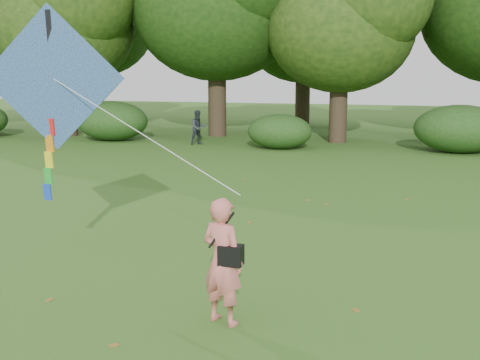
# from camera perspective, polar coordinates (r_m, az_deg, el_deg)

# --- Properties ---
(ground) EXTENTS (100.00, 100.00, 0.00)m
(ground) POSITION_cam_1_polar(r_m,az_deg,el_deg) (7.76, 4.88, -14.07)
(ground) COLOR #265114
(ground) RESTS_ON ground
(man_kite_flyer) EXTENTS (0.70, 0.58, 1.65)m
(man_kite_flyer) POSITION_cam_1_polar(r_m,az_deg,el_deg) (7.69, -1.66, -7.69)
(man_kite_flyer) COLOR #D86D65
(man_kite_flyer) RESTS_ON ground
(bystander_left) EXTENTS (0.91, 0.90, 1.49)m
(bystander_left) POSITION_cam_1_polar(r_m,az_deg,el_deg) (26.12, -3.96, 4.99)
(bystander_left) COLOR #272D34
(bystander_left) RESTS_ON ground
(crossbody_bag) EXTENTS (0.43, 0.20, 0.68)m
(crossbody_bag) POSITION_cam_1_polar(r_m,az_deg,el_deg) (7.60, -0.90, -7.06)
(crossbody_bag) COLOR black
(crossbody_bag) RESTS_ON ground
(flying_kite) EXTENTS (4.40, 1.47, 3.02)m
(flying_kite) POSITION_cam_1_polar(r_m,az_deg,el_deg) (9.69, -17.33, 8.89)
(flying_kite) COLOR #224996
(flying_kite) RESTS_ON ground
(tree_line) EXTENTS (54.70, 15.30, 9.48)m
(tree_line) POSITION_cam_1_polar(r_m,az_deg,el_deg) (29.91, 17.48, 14.56)
(tree_line) COLOR #3A2D1E
(tree_line) RESTS_ON ground
(shrub_band) EXTENTS (39.15, 3.22, 1.88)m
(shrub_band) POSITION_cam_1_polar(r_m,az_deg,el_deg) (24.74, 11.50, 4.76)
(shrub_band) COLOR #264919
(shrub_band) RESTS_ON ground
(fallen_leaves) EXTENTS (4.87, 13.35, 0.01)m
(fallen_leaves) POSITION_cam_1_polar(r_m,az_deg,el_deg) (11.06, 1.68, -6.44)
(fallen_leaves) COLOR olive
(fallen_leaves) RESTS_ON ground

